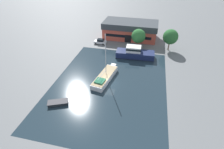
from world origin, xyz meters
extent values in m
plane|color=slate|center=(0.00, 0.00, 0.00)|extent=(440.00, 440.00, 0.00)
cube|color=#1E2D38|center=(0.00, 0.00, 0.00)|extent=(26.73, 36.07, 0.01)
cube|color=#C64C3D|center=(0.74, 29.76, 1.97)|extent=(19.06, 9.72, 3.94)
cube|color=#383D42|center=(0.74, 29.76, 4.97)|extent=(19.63, 10.01, 2.05)
cube|color=black|center=(0.67, 25.02, 1.38)|extent=(2.27, 0.09, 2.76)
cube|color=black|center=(0.67, 25.02, 2.17)|extent=(16.08, 0.28, 0.98)
cylinder|color=brown|center=(4.53, 21.16, 1.30)|extent=(0.25, 0.25, 2.59)
sphere|color=#2D6B33|center=(4.53, 21.16, 4.28)|extent=(4.51, 4.51, 4.51)
cylinder|color=brown|center=(14.46, 22.25, 1.37)|extent=(0.36, 0.36, 2.74)
sphere|color=#28602D|center=(14.46, 22.25, 4.51)|extent=(4.73, 4.73, 4.73)
cube|color=silver|center=(-8.59, 21.88, 0.64)|extent=(4.25, 1.93, 0.72)
cube|color=black|center=(-8.42, 21.88, 1.34)|extent=(2.22, 1.68, 0.68)
cube|color=black|center=(-9.53, 21.90, 1.30)|extent=(0.06, 1.50, 0.54)
cylinder|color=black|center=(-9.91, 21.06, 0.30)|extent=(0.60, 0.21, 0.60)
cylinder|color=black|center=(-9.89, 22.74, 0.30)|extent=(0.60, 0.21, 0.60)
cylinder|color=black|center=(-7.29, 21.03, 0.30)|extent=(0.60, 0.21, 0.60)
cylinder|color=black|center=(-7.27, 22.70, 0.30)|extent=(0.60, 0.21, 0.60)
cube|color=white|center=(-1.57, 1.60, 0.62)|extent=(4.64, 10.44, 1.23)
cube|color=white|center=(-0.61, 7.16, 0.62)|extent=(1.52, 1.41, 1.23)
cube|color=tan|center=(-1.57, 1.60, 1.28)|extent=(4.46, 10.02, 0.08)
cylinder|color=silver|center=(-1.44, 2.35, 6.51)|extent=(0.16, 0.16, 10.39)
cylinder|color=silver|center=(-1.83, 0.11, 2.42)|extent=(0.89, 4.49, 0.12)
cube|color=#236647|center=(-2.04, -1.13, 1.47)|extent=(2.43, 2.54, 0.30)
cube|color=#19234C|center=(4.41, 14.76, 0.96)|extent=(11.47, 4.29, 1.91)
cube|color=black|center=(4.41, 14.76, 0.15)|extent=(11.58, 4.38, 0.18)
cube|color=white|center=(3.85, 14.73, 2.75)|extent=(4.41, 2.94, 1.66)
cube|color=black|center=(3.85, 14.73, 2.92)|extent=(4.50, 3.02, 0.53)
cube|color=#23282D|center=(-8.92, -9.02, 0.31)|extent=(4.33, 3.08, 0.61)
cube|color=#333338|center=(-8.92, -9.02, 0.66)|extent=(4.51, 3.23, 0.08)
camera|label=1|loc=(8.00, -32.50, 25.87)|focal=28.00mm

